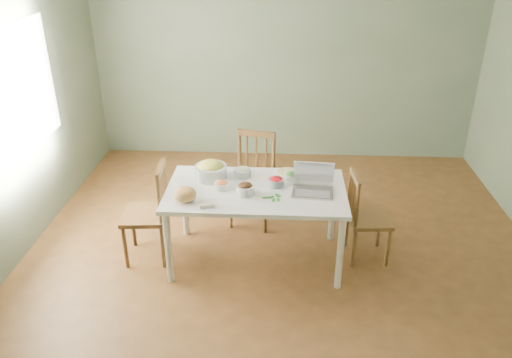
# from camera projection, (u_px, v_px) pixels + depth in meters

# --- Properties ---
(floor) EXTENTS (5.00, 5.00, 0.00)m
(floor) POSITION_uv_depth(u_px,v_px,m) (281.00, 257.00, 4.89)
(floor) COLOR #513118
(floor) RESTS_ON ground
(wall_back) EXTENTS (5.00, 0.00, 2.70)m
(wall_back) POSITION_uv_depth(u_px,v_px,m) (286.00, 58.00, 6.52)
(wall_back) COLOR #566950
(wall_back) RESTS_ON ground
(wall_front) EXTENTS (5.00, 0.00, 2.70)m
(wall_front) POSITION_uv_depth(u_px,v_px,m) (282.00, 343.00, 2.05)
(wall_front) COLOR #566950
(wall_front) RESTS_ON ground
(window_left) EXTENTS (0.04, 1.60, 1.20)m
(window_left) POSITION_uv_depth(u_px,v_px,m) (14.00, 94.00, 4.61)
(window_left) COLOR white
(window_left) RESTS_ON ground
(dining_table) EXTENTS (1.61, 0.91, 0.76)m
(dining_table) POSITION_uv_depth(u_px,v_px,m) (256.00, 225.00, 4.71)
(dining_table) COLOR white
(dining_table) RESTS_ON floor
(chair_far) EXTENTS (0.51, 0.49, 0.98)m
(chair_far) POSITION_uv_depth(u_px,v_px,m) (252.00, 181.00, 5.27)
(chair_far) COLOR #43290E
(chair_far) RESTS_ON floor
(chair_left) EXTENTS (0.44, 0.46, 0.97)m
(chair_left) POSITION_uv_depth(u_px,v_px,m) (145.00, 213.00, 4.70)
(chair_left) COLOR #43290E
(chair_left) RESTS_ON floor
(chair_right) EXTENTS (0.40, 0.42, 0.88)m
(chair_right) POSITION_uv_depth(u_px,v_px,m) (369.00, 217.00, 4.71)
(chair_right) COLOR #43290E
(chair_right) RESTS_ON floor
(bread_boule) EXTENTS (0.22, 0.22, 0.13)m
(bread_boule) POSITION_uv_depth(u_px,v_px,m) (185.00, 194.00, 4.31)
(bread_boule) COLOR tan
(bread_boule) RESTS_ON dining_table
(butter_stick) EXTENTS (0.13, 0.08, 0.03)m
(butter_stick) POSITION_uv_depth(u_px,v_px,m) (207.00, 206.00, 4.23)
(butter_stick) COLOR silver
(butter_stick) RESTS_ON dining_table
(bowl_squash) EXTENTS (0.30, 0.30, 0.17)m
(bowl_squash) POSITION_uv_depth(u_px,v_px,m) (211.00, 170.00, 4.70)
(bowl_squash) COLOR yellow
(bowl_squash) RESTS_ON dining_table
(bowl_carrot) EXTENTS (0.16, 0.16, 0.08)m
(bowl_carrot) POSITION_uv_depth(u_px,v_px,m) (222.00, 185.00, 4.53)
(bowl_carrot) COLOR orange
(bowl_carrot) RESTS_ON dining_table
(bowl_onion) EXTENTS (0.17, 0.17, 0.09)m
(bowl_onion) POSITION_uv_depth(u_px,v_px,m) (242.00, 172.00, 4.76)
(bowl_onion) COLOR beige
(bowl_onion) RESTS_ON dining_table
(bowl_mushroom) EXTENTS (0.21, 0.21, 0.11)m
(bowl_mushroom) POSITION_uv_depth(u_px,v_px,m) (245.00, 189.00, 4.43)
(bowl_mushroom) COLOR black
(bowl_mushroom) RESTS_ON dining_table
(bowl_redpep) EXTENTS (0.19, 0.19, 0.09)m
(bowl_redpep) POSITION_uv_depth(u_px,v_px,m) (276.00, 181.00, 4.58)
(bowl_redpep) COLOR red
(bowl_redpep) RESTS_ON dining_table
(bowl_broccoli) EXTENTS (0.17, 0.17, 0.09)m
(bowl_broccoli) POSITION_uv_depth(u_px,v_px,m) (292.00, 176.00, 4.67)
(bowl_broccoli) COLOR #265522
(bowl_broccoli) RESTS_ON dining_table
(flatbread) EXTENTS (0.26, 0.26, 0.02)m
(flatbread) POSITION_uv_depth(u_px,v_px,m) (288.00, 172.00, 4.83)
(flatbread) COLOR tan
(flatbread) RESTS_ON dining_table
(basil_bunch) EXTENTS (0.19, 0.19, 0.02)m
(basil_bunch) POSITION_uv_depth(u_px,v_px,m) (271.00, 197.00, 4.38)
(basil_bunch) COLOR #327B2A
(basil_bunch) RESTS_ON dining_table
(laptop) EXTENTS (0.39, 0.36, 0.24)m
(laptop) POSITION_uv_depth(u_px,v_px,m) (313.00, 181.00, 4.41)
(laptop) COLOR silver
(laptop) RESTS_ON dining_table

